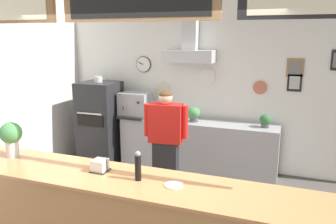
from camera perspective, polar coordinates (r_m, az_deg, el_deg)
name	(u,v)px	position (r m, az deg, el deg)	size (l,w,h in m)	color
back_wall_assembly	(208,76)	(5.73, 6.69, 6.07)	(5.43, 3.04, 3.07)	gray
back_prep_counter	(197,147)	(5.82, 4.93, -5.92)	(2.66, 0.52, 0.89)	#A3A5AD
pizza_oven	(100,123)	(6.26, -11.37, -1.79)	(0.67, 0.67, 1.59)	#232326
shop_worker	(166,146)	(4.55, -0.38, -5.74)	(0.60, 0.27, 1.60)	#232328
espresso_machine	(135,105)	(6.01, -5.56, 1.22)	(0.52, 0.48, 0.43)	#A3A5AD
potted_sage	(194,114)	(5.64, 4.39, -0.29)	(0.21, 0.21, 0.25)	#4C4C51
potted_oregano	(265,121)	(5.50, 16.12, -1.40)	(0.18, 0.18, 0.21)	#4C4C51
potted_basil	(155,111)	(5.87, -2.26, 0.11)	(0.20, 0.20, 0.22)	beige
pepper_grinder	(138,166)	(3.06, -5.09, -9.06)	(0.06, 0.06, 0.27)	black
condiment_plate	(174,185)	(2.99, 0.99, -12.25)	(0.16, 0.16, 0.01)	white
basil_vase	(11,137)	(3.96, -24.95, -3.87)	(0.23, 0.23, 0.38)	silver
napkin_holder	(100,166)	(3.33, -11.41, -8.88)	(0.16, 0.15, 0.13)	#262628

